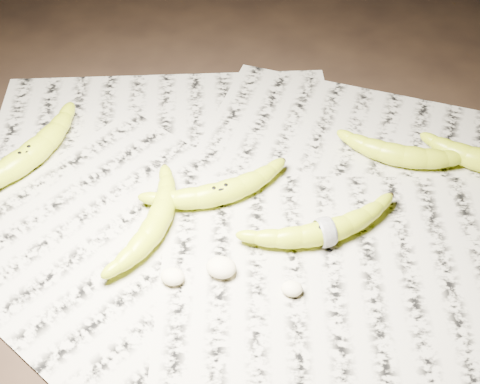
% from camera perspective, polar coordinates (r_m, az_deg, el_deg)
% --- Properties ---
extents(ground, '(3.00, 3.00, 0.00)m').
position_cam_1_polar(ground, '(0.92, 1.21, -3.78)').
color(ground, black).
rests_on(ground, ground).
extents(newspaper_patch, '(0.90, 0.70, 0.01)m').
position_cam_1_polar(newspaper_patch, '(0.94, 1.48, -1.93)').
color(newspaper_patch, '#B8B29D').
rests_on(newspaper_patch, ground).
extents(banana_left_a, '(0.15, 0.23, 0.04)m').
position_cam_1_polar(banana_left_a, '(1.04, -17.84, 2.91)').
color(banana_left_a, '#C6E41C').
rests_on(banana_left_a, newspaper_patch).
extents(banana_left_b, '(0.08, 0.18, 0.03)m').
position_cam_1_polar(banana_left_b, '(0.91, -7.14, -2.48)').
color(banana_left_b, '#C6E41C').
rests_on(banana_left_b, newspaper_patch).
extents(banana_center, '(0.19, 0.14, 0.03)m').
position_cam_1_polar(banana_center, '(0.94, -1.76, 0.04)').
color(banana_center, '#C6E41C').
rests_on(banana_center, newspaper_patch).
extents(banana_taped, '(0.20, 0.14, 0.03)m').
position_cam_1_polar(banana_taped, '(0.90, 7.29, -3.26)').
color(banana_taped, '#C6E41C').
rests_on(banana_taped, newspaper_patch).
extents(banana_upper_a, '(0.18, 0.07, 0.03)m').
position_cam_1_polar(banana_upper_a, '(1.03, 13.81, 3.15)').
color(banana_upper_a, '#C6E41C').
rests_on(banana_upper_a, newspaper_patch).
extents(measuring_tape, '(0.02, 0.04, 0.04)m').
position_cam_1_polar(measuring_tape, '(0.90, 7.29, -3.26)').
color(measuring_tape, white).
rests_on(measuring_tape, newspaper_patch).
extents(flesh_chunk_a, '(0.04, 0.03, 0.02)m').
position_cam_1_polar(flesh_chunk_a, '(0.87, -1.62, -6.29)').
color(flesh_chunk_a, beige).
rests_on(flesh_chunk_a, newspaper_patch).
extents(flesh_chunk_b, '(0.03, 0.03, 0.02)m').
position_cam_1_polar(flesh_chunk_b, '(0.86, -5.79, -7.03)').
color(flesh_chunk_b, beige).
rests_on(flesh_chunk_b, newspaper_patch).
extents(flesh_chunk_c, '(0.03, 0.02, 0.02)m').
position_cam_1_polar(flesh_chunk_c, '(0.85, 4.46, -8.06)').
color(flesh_chunk_c, beige).
rests_on(flesh_chunk_c, newspaper_patch).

